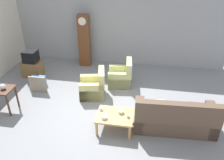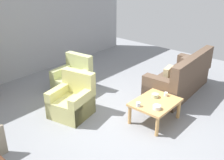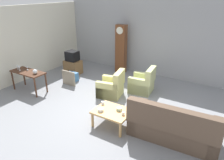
# 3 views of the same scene
# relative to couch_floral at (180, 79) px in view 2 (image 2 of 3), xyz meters

# --- Properties ---
(ground_plane) EXTENTS (10.40, 10.40, 0.00)m
(ground_plane) POSITION_rel_couch_floral_xyz_m (-2.08, 0.35, -0.35)
(ground_plane) COLOR gray
(garage_door_wall) EXTENTS (8.40, 0.16, 3.20)m
(garage_door_wall) POSITION_rel_couch_floral_xyz_m (-2.08, 3.95, 1.25)
(garage_door_wall) COLOR #9EA0A5
(garage_door_wall) RESTS_ON ground_plane
(couch_floral) EXTENTS (2.14, 0.99, 1.04)m
(couch_floral) POSITION_rel_couch_floral_xyz_m (0.00, 0.00, 0.00)
(couch_floral) COLOR brown
(couch_floral) RESTS_ON ground_plane
(armchair_olive_near) EXTENTS (0.93, 0.91, 0.92)m
(armchair_olive_near) POSITION_rel_couch_floral_xyz_m (-2.49, 1.23, -0.05)
(armchair_olive_near) COLOR #CCC67A
(armchair_olive_near) RESTS_ON ground_plane
(armchair_olive_far) EXTENTS (0.87, 0.84, 0.92)m
(armchair_olive_far) POSITION_rel_couch_floral_xyz_m (-1.71, 2.09, -0.05)
(armchair_olive_far) COLOR #BCC281
(armchair_olive_far) RESTS_ON ground_plane
(coffee_table_wood) EXTENTS (0.96, 0.76, 0.45)m
(coffee_table_wood) POSITION_rel_couch_floral_xyz_m (-1.54, -0.24, 0.04)
(coffee_table_wood) COLOR tan
(coffee_table_wood) RESTS_ON ground_plane
(cup_white_porcelain) EXTENTS (0.08, 0.08, 0.08)m
(cup_white_porcelain) POSITION_rel_couch_floral_xyz_m (-1.20, -0.28, 0.14)
(cup_white_porcelain) COLOR white
(cup_white_porcelain) RESTS_ON coffee_table_wood
(cup_blue_rimmed) EXTENTS (0.08, 0.08, 0.09)m
(cup_blue_rimmed) POSITION_rel_couch_floral_xyz_m (-1.94, -0.10, 0.15)
(cup_blue_rimmed) COLOR silver
(cup_blue_rimmed) RESTS_ON coffee_table_wood
(bowl_white_stacked) EXTENTS (0.16, 0.16, 0.08)m
(bowl_white_stacked) POSITION_rel_couch_floral_xyz_m (-1.79, -0.43, 0.14)
(bowl_white_stacked) COLOR white
(bowl_white_stacked) RESTS_ON coffee_table_wood
(bowl_shallow_green) EXTENTS (0.15, 0.15, 0.08)m
(bowl_shallow_green) POSITION_rel_couch_floral_xyz_m (-1.40, -0.14, 0.14)
(bowl_shallow_green) COLOR #B2C69E
(bowl_shallow_green) RESTS_ON coffee_table_wood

